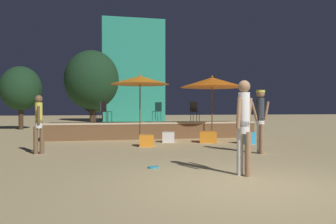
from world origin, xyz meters
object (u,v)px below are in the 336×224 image
(cube_seat_2, at_px, (168,137))
(background_tree_0, at_px, (92,80))
(person_0, at_px, (39,122))
(background_tree_1, at_px, (21,89))
(person_2, at_px, (244,122))
(bistro_chair_2, at_px, (194,110))
(cube_seat_0, at_px, (247,138))
(bistro_chair_1, at_px, (158,109))
(bistro_chair_3, at_px, (105,110))
(cube_seat_1, at_px, (208,137))
(patio_umbrella_0, at_px, (212,82))
(patio_umbrella_1, at_px, (140,80))
(bistro_chair_0, at_px, (100,109))
(person_1, at_px, (260,117))
(cube_seat_3, at_px, (146,140))
(frisbee_disc, at_px, (153,167))
(background_tree_2, at_px, (94,98))

(cube_seat_2, xyz_separation_m, background_tree_0, (-3.11, 9.00, 2.95))
(person_0, relative_size, background_tree_1, 0.43)
(person_2, height_order, bistro_chair_2, person_2)
(cube_seat_0, distance_m, background_tree_0, 12.09)
(cube_seat_2, height_order, bistro_chair_1, bistro_chair_1)
(bistro_chair_3, bearing_deg, cube_seat_1, -158.44)
(patio_umbrella_0, distance_m, cube_seat_1, 2.59)
(cube_seat_2, height_order, person_0, person_0)
(bistro_chair_1, distance_m, background_tree_0, 6.98)
(patio_umbrella_1, height_order, background_tree_1, background_tree_1)
(person_2, bearing_deg, bistro_chair_2, -42.35)
(patio_umbrella_0, relative_size, bistro_chair_0, 3.04)
(cube_seat_0, distance_m, person_1, 2.80)
(patio_umbrella_1, height_order, background_tree_0, background_tree_0)
(bistro_chair_1, distance_m, background_tree_1, 10.02)
(cube_seat_2, xyz_separation_m, person_2, (0.11, -6.58, 0.85))
(person_0, bearing_deg, background_tree_1, -83.46)
(patio_umbrella_0, bearing_deg, cube_seat_0, -71.28)
(bistro_chair_2, relative_size, background_tree_1, 0.23)
(person_2, bearing_deg, cube_seat_3, -20.06)
(person_1, distance_m, bistro_chair_2, 5.78)
(cube_seat_3, xyz_separation_m, person_2, (1.15, -5.38, 0.84))
(bistro_chair_0, height_order, background_tree_0, background_tree_0)
(person_1, xyz_separation_m, bistro_chair_3, (-4.35, 5.97, 0.19))
(person_0, relative_size, bistro_chair_1, 1.90)
(cube_seat_1, height_order, cube_seat_3, cube_seat_1)
(patio_umbrella_0, bearing_deg, person_2, -105.00)
(cube_seat_0, height_order, frisbee_disc, cube_seat_0)
(bistro_chair_2, bearing_deg, cube_seat_3, -135.64)
(cube_seat_2, bearing_deg, person_1, -62.15)
(bistro_chair_0, height_order, frisbee_disc, bistro_chair_0)
(person_0, height_order, bistro_chair_0, person_0)
(cube_seat_0, height_order, bistro_chair_1, bistro_chair_1)
(frisbee_disc, bearing_deg, patio_umbrella_1, 85.45)
(cube_seat_0, height_order, bistro_chair_2, bistro_chair_2)
(cube_seat_0, relative_size, cube_seat_2, 1.10)
(bistro_chair_0, xyz_separation_m, bistro_chair_2, (4.27, -1.46, 0.00))
(person_1, distance_m, background_tree_1, 16.31)
(cube_seat_3, bearing_deg, bistro_chair_2, 50.27)
(bistro_chair_0, bearing_deg, person_1, 58.12)
(person_0, relative_size, bistro_chair_2, 1.90)
(bistro_chair_3, distance_m, background_tree_2, 11.09)
(cube_seat_2, distance_m, frisbee_disc, 5.59)
(cube_seat_0, bearing_deg, person_2, -116.00)
(bistro_chair_0, xyz_separation_m, bistro_chair_3, (0.22, -1.27, 0.00))
(patio_umbrella_1, xyz_separation_m, bistro_chair_3, (-1.42, 1.02, -1.24))
(cube_seat_1, xyz_separation_m, person_2, (-1.39, -6.17, 0.83))
(bistro_chair_1, bearing_deg, cube_seat_1, -29.21)
(person_2, bearing_deg, background_tree_1, -6.95)
(person_0, bearing_deg, bistro_chair_1, -136.78)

